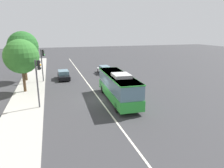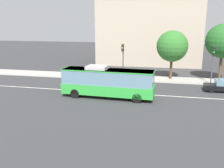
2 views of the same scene
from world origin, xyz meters
TOP-DOWN VIEW (x-y plane):
  - ground_plane at (0.00, 0.00)m, footprint 160.00×160.00m
  - sidewalk_kerb at (0.00, 8.28)m, footprint 80.00×3.85m
  - lane_centre_line at (0.00, 0.00)m, footprint 76.00×0.16m
  - transit_bus at (-1.06, -2.01)m, footprint 10.09×2.87m
  - sedan_white at (14.52, -4.49)m, footprint 4.55×1.94m
  - sedan_black at (11.94, 3.35)m, footprint 4.52×1.87m
  - traffic_light_near_corner at (-0.98, 6.62)m, footprint 0.33×0.62m
  - traffic_light_mid_block at (10.85, 6.46)m, footprint 0.33×0.62m
  - street_tree_kerbside_left at (12.36, 9.26)m, footprint 4.67×4.67m
  - street_tree_kerbside_centre at (5.68, 8.82)m, footprint 4.40×4.40m

SIDE VIEW (x-z plane):
  - ground_plane at x=0.00m, z-range 0.00..0.00m
  - lane_centre_line at x=0.00m, z-range 0.00..0.01m
  - sidewalk_kerb at x=0.00m, z-range 0.00..0.14m
  - sedan_white at x=14.52m, z-range -0.01..1.46m
  - sedan_black at x=11.94m, z-range -0.01..1.46m
  - transit_bus at x=-1.06m, z-range 0.08..3.54m
  - traffic_light_near_corner at x=-0.98m, z-range 0.96..6.16m
  - traffic_light_mid_block at x=10.85m, z-range 0.96..6.16m
  - street_tree_kerbside_centre at x=5.68m, z-range 1.29..8.29m
  - street_tree_kerbside_left at x=12.36m, z-range 1.61..9.55m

